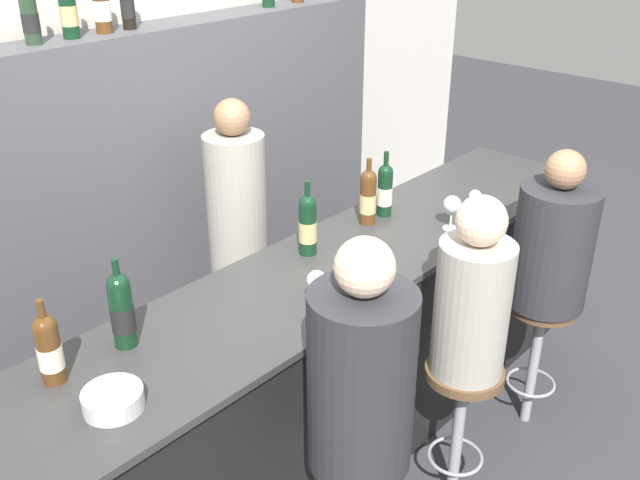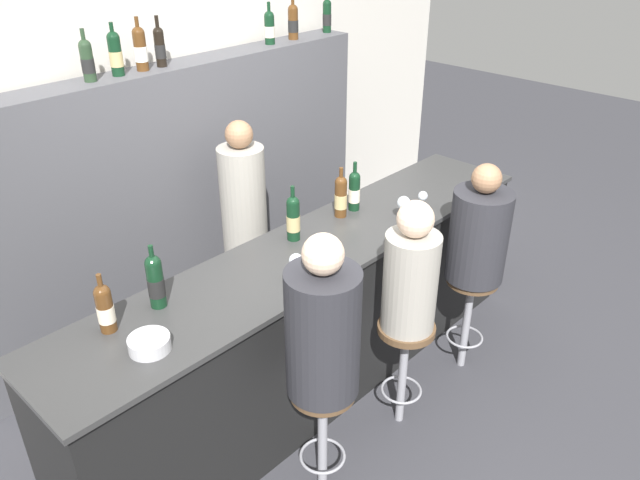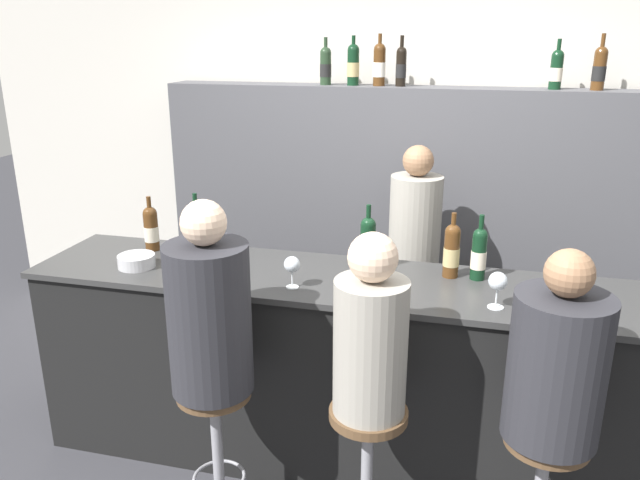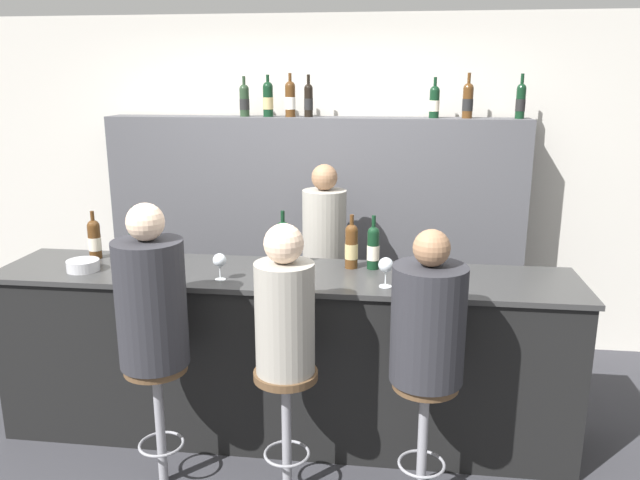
{
  "view_description": "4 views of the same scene",
  "coord_description": "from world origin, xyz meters",
  "px_view_note": "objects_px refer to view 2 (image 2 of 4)",
  "views": [
    {
      "loc": [
        -2.02,
        -1.42,
        2.47
      ],
      "look_at": [
        -0.2,
        0.23,
        1.24
      ],
      "focal_mm": 40.0,
      "sensor_mm": 36.0,
      "label": 1
    },
    {
      "loc": [
        -2.24,
        -1.84,
        2.79
      ],
      "look_at": [
        -0.06,
        0.21,
        1.13
      ],
      "focal_mm": 35.0,
      "sensor_mm": 36.0,
      "label": 2
    },
    {
      "loc": [
        0.47,
        -2.45,
        2.16
      ],
      "look_at": [
        -0.22,
        0.24,
        1.24
      ],
      "focal_mm": 35.0,
      "sensor_mm": 36.0,
      "label": 3
    },
    {
      "loc": [
        0.66,
        -3.09,
        2.13
      ],
      "look_at": [
        0.21,
        0.35,
        1.22
      ],
      "focal_mm": 35.0,
      "sensor_mm": 36.0,
      "label": 4
    }
  ],
  "objects_px": {
    "wine_bottle_backbar_1": "(115,53)",
    "bartender": "(246,238)",
    "wine_bottle_backbar_4": "(269,27)",
    "bar_stool_left": "(323,413)",
    "wine_bottle_counter_2": "(293,218)",
    "wine_glass_1": "(404,203)",
    "wine_bottle_counter_1": "(155,281)",
    "wine_bottle_backbar_5": "(293,21)",
    "wine_bottle_backbar_2": "(140,48)",
    "wine_bottle_backbar_6": "(327,15)",
    "wine_bottle_counter_3": "(341,196)",
    "wine_bottle_backbar_3": "(160,46)",
    "wine_glass_0": "(296,261)",
    "wine_bottle_backbar_0": "(87,60)",
    "bar_stool_middle": "(405,349)",
    "bar_stool_right": "(470,299)",
    "guest_seated_middle": "(411,275)",
    "wine_bottle_counter_4": "(354,190)",
    "guest_seated_right": "(479,232)",
    "wine_glass_2": "(423,197)",
    "wine_bottle_counter_0": "(105,308)",
    "metal_bowl": "(149,344)",
    "guest_seated_left": "(323,328)"
  },
  "relations": [
    {
      "from": "wine_bottle_counter_1",
      "to": "wine_bottle_backbar_1",
      "type": "distance_m",
      "value": 1.53
    },
    {
      "from": "wine_bottle_counter_1",
      "to": "bartender",
      "type": "bearing_deg",
      "value": 30.77
    },
    {
      "from": "wine_bottle_counter_2",
      "to": "wine_glass_0",
      "type": "relative_size",
      "value": 2.19
    },
    {
      "from": "wine_bottle_backbar_5",
      "to": "wine_bottle_backbar_6",
      "type": "relative_size",
      "value": 1.02
    },
    {
      "from": "wine_bottle_counter_2",
      "to": "wine_bottle_backbar_6",
      "type": "distance_m",
      "value": 2.07
    },
    {
      "from": "wine_bottle_counter_0",
      "to": "wine_bottle_backbar_2",
      "type": "height_order",
      "value": "wine_bottle_backbar_2"
    },
    {
      "from": "wine_bottle_backbar_2",
      "to": "wine_bottle_backbar_6",
      "type": "distance_m",
      "value": 1.67
    },
    {
      "from": "wine_bottle_counter_4",
      "to": "wine_bottle_backbar_0",
      "type": "xyz_separation_m",
      "value": [
        -1.04,
        1.15,
        0.8
      ]
    },
    {
      "from": "bar_stool_right",
      "to": "wine_bottle_backbar_5",
      "type": "bearing_deg",
      "value": 80.59
    },
    {
      "from": "wine_glass_0",
      "to": "bar_stool_left",
      "type": "distance_m",
      "value": 0.77
    },
    {
      "from": "wine_bottle_backbar_2",
      "to": "bar_stool_middle",
      "type": "xyz_separation_m",
      "value": [
        0.29,
        -1.88,
        -1.44
      ]
    },
    {
      "from": "wine_glass_0",
      "to": "wine_glass_1",
      "type": "xyz_separation_m",
      "value": [
        0.92,
        0.0,
        0.01
      ]
    },
    {
      "from": "bar_stool_middle",
      "to": "guest_seated_middle",
      "type": "distance_m",
      "value": 0.5
    },
    {
      "from": "wine_bottle_backbar_6",
      "to": "guest_seated_right",
      "type": "distance_m",
      "value": 2.22
    },
    {
      "from": "wine_bottle_backbar_5",
      "to": "bar_stool_middle",
      "type": "relative_size",
      "value": 0.46
    },
    {
      "from": "bar_stool_left",
      "to": "wine_bottle_backbar_2",
      "type": "bearing_deg",
      "value": 78.38
    },
    {
      "from": "wine_bottle_backbar_6",
      "to": "bar_stool_middle",
      "type": "relative_size",
      "value": 0.45
    },
    {
      "from": "guest_seated_middle",
      "to": "wine_bottle_counter_4",
      "type": "bearing_deg",
      "value": 61.78
    },
    {
      "from": "wine_bottle_backbar_1",
      "to": "bartender",
      "type": "relative_size",
      "value": 0.2
    },
    {
      "from": "wine_glass_1",
      "to": "metal_bowl",
      "type": "height_order",
      "value": "wine_glass_1"
    },
    {
      "from": "wine_bottle_backbar_1",
      "to": "metal_bowl",
      "type": "distance_m",
      "value": 1.87
    },
    {
      "from": "wine_bottle_backbar_4",
      "to": "bar_stool_right",
      "type": "bearing_deg",
      "value": -92.27
    },
    {
      "from": "wine_bottle_backbar_1",
      "to": "guest_seated_middle",
      "type": "bearing_deg",
      "value": -76.2
    },
    {
      "from": "wine_bottle_counter_4",
      "to": "metal_bowl",
      "type": "xyz_separation_m",
      "value": [
        -1.68,
        -0.26,
        -0.1
      ]
    },
    {
      "from": "bar_stool_right",
      "to": "metal_bowl",
      "type": "bearing_deg",
      "value": 166.46
    },
    {
      "from": "wine_bottle_backbar_1",
      "to": "guest_seated_left",
      "type": "xyz_separation_m",
      "value": [
        -0.22,
        -1.88,
        -0.91
      ]
    },
    {
      "from": "wine_bottle_counter_3",
      "to": "bar_stool_right",
      "type": "height_order",
      "value": "wine_bottle_counter_3"
    },
    {
      "from": "wine_bottle_backbar_1",
      "to": "wine_bottle_counter_3",
      "type": "bearing_deg",
      "value": -57.56
    },
    {
      "from": "wine_bottle_backbar_0",
      "to": "wine_glass_2",
      "type": "relative_size",
      "value": 2.28
    },
    {
      "from": "wine_bottle_backbar_2",
      "to": "wine_glass_2",
      "type": "height_order",
      "value": "wine_bottle_backbar_2"
    },
    {
      "from": "wine_bottle_backbar_4",
      "to": "wine_glass_1",
      "type": "height_order",
      "value": "wine_bottle_backbar_4"
    },
    {
      "from": "wine_bottle_counter_3",
      "to": "wine_bottle_backbar_4",
      "type": "height_order",
      "value": "wine_bottle_backbar_4"
    },
    {
      "from": "wine_glass_0",
      "to": "bar_stool_left",
      "type": "height_order",
      "value": "wine_glass_0"
    },
    {
      "from": "wine_bottle_counter_3",
      "to": "wine_glass_1",
      "type": "xyz_separation_m",
      "value": [
        0.21,
        -0.32,
        -0.02
      ]
    },
    {
      "from": "wine_glass_0",
      "to": "wine_bottle_counter_0",
      "type": "bearing_deg",
      "value": 160.15
    },
    {
      "from": "guest_seated_middle",
      "to": "guest_seated_right",
      "type": "relative_size",
      "value": 1.01
    },
    {
      "from": "wine_bottle_backbar_5",
      "to": "bar_stool_left",
      "type": "xyz_separation_m",
      "value": [
        -1.69,
        -1.88,
        -1.44
      ]
    },
    {
      "from": "wine_bottle_backbar_4",
      "to": "bar_stool_middle",
      "type": "relative_size",
      "value": 0.41
    },
    {
      "from": "wine_bottle_backbar_0",
      "to": "bartender",
      "type": "bearing_deg",
      "value": -36.48
    },
    {
      "from": "metal_bowl",
      "to": "bar_stool_right",
      "type": "height_order",
      "value": "metal_bowl"
    },
    {
      "from": "wine_bottle_counter_1",
      "to": "wine_bottle_backbar_6",
      "type": "height_order",
      "value": "wine_bottle_backbar_6"
    },
    {
      "from": "wine_bottle_backbar_4",
      "to": "bar_stool_left",
      "type": "xyz_separation_m",
      "value": [
        -1.45,
        -1.88,
        -1.42
      ]
    },
    {
      "from": "wine_bottle_backbar_0",
      "to": "bar_stool_middle",
      "type": "height_order",
      "value": "wine_bottle_backbar_0"
    },
    {
      "from": "wine_bottle_counter_2",
      "to": "wine_glass_1",
      "type": "relative_size",
      "value": 2.05
    },
    {
      "from": "guest_seated_right",
      "to": "wine_bottle_backbar_5",
      "type": "bearing_deg",
      "value": 80.59
    },
    {
      "from": "wine_bottle_counter_3",
      "to": "wine_bottle_backbar_3",
      "type": "bearing_deg",
      "value": 110.2
    },
    {
      "from": "wine_bottle_backbar_0",
      "to": "guest_seated_right",
      "type": "height_order",
      "value": "wine_bottle_backbar_0"
    },
    {
      "from": "bartender",
      "to": "wine_bottle_backbar_5",
      "type": "bearing_deg",
      "value": 26.81
    },
    {
      "from": "bartender",
      "to": "wine_bottle_counter_4",
      "type": "bearing_deg",
      "value": -60.46
    },
    {
      "from": "wine_glass_2",
      "to": "metal_bowl",
      "type": "relative_size",
      "value": 0.7
    }
  ]
}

